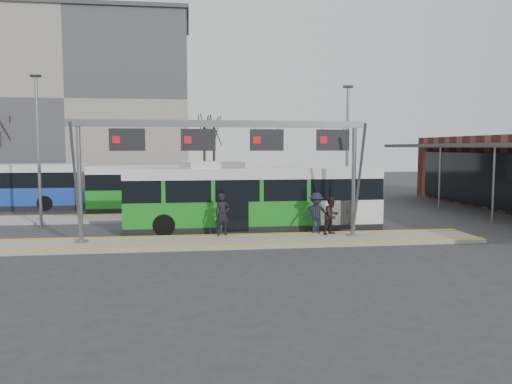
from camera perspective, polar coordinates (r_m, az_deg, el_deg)
ground at (r=21.98m, az=-2.55°, el=-5.84°), size 120.00×120.00×0.00m
platform_main at (r=21.96m, az=-2.55°, el=-5.64°), size 22.00×3.00×0.15m
platform_second at (r=29.85m, az=-11.61°, el=-2.88°), size 20.00×3.00×0.15m
tactile_main at (r=21.95m, az=-2.55°, el=-5.43°), size 22.00×2.65×0.02m
tactile_second at (r=30.98m, az=-11.47°, el=-2.43°), size 20.00×0.35×0.02m
gantry at (r=21.80m, az=-3.57°, el=5.44°), size 13.00×1.68×5.20m
apartment_block at (r=58.97m, az=-19.75°, el=9.73°), size 24.50×12.50×18.40m
hero_bus at (r=25.19m, az=-0.37°, el=-0.76°), size 12.69×2.79×3.48m
bg_bus_green at (r=33.15m, az=-8.37°, el=0.39°), size 11.96×2.70×2.98m
passenger_a at (r=22.81m, az=-3.88°, el=-2.59°), size 0.81×0.65×1.94m
passenger_b at (r=23.40m, az=8.63°, el=-2.69°), size 1.07×1.02×1.74m
passenger_c at (r=23.55m, az=6.89°, el=-2.41°), size 1.38×1.02×1.91m
tree_left at (r=53.48m, az=-5.94°, el=7.07°), size 1.40×1.40×7.93m
tree_mid at (r=53.99m, az=-4.84°, el=6.92°), size 1.40×1.40×7.75m
tree_far at (r=54.65m, az=-26.79°, el=6.17°), size 1.40×1.40×7.51m
lamp_west at (r=27.78m, az=-23.61°, el=4.64°), size 0.50×0.25×7.82m
lamp_east at (r=28.69m, az=10.37°, el=4.79°), size 0.50×0.25×7.62m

